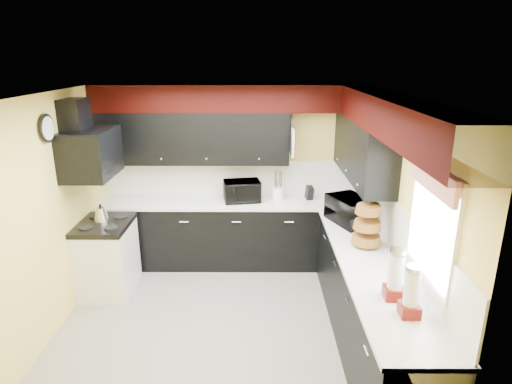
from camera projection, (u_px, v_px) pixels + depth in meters
ground at (223, 324)px, 4.76m from camera, size 3.60×3.60×0.00m
wall_back at (231, 174)px, 6.09m from camera, size 3.60×0.06×2.50m
wall_right at (396, 220)px, 4.37m from camera, size 0.06×3.60×2.50m
wall_left at (45, 220)px, 4.38m from camera, size 0.06×3.60×2.50m
ceiling at (217, 95)px, 4.00m from camera, size 3.60×3.60×0.06m
cab_back at (231, 234)px, 6.05m from camera, size 3.60×0.60×0.90m
cab_right at (368, 305)px, 4.33m from camera, size 0.60×3.00×0.90m
counter_back at (230, 202)px, 5.91m from camera, size 3.62×0.64×0.04m
counter_right at (372, 263)px, 4.18m from camera, size 0.64×3.02×0.04m
splash_back at (231, 178)px, 6.10m from camera, size 3.60×0.02×0.50m
splash_right at (395, 226)px, 4.39m from camera, size 0.02×3.60×0.50m
upper_back at (193, 138)px, 5.76m from camera, size 2.60×0.35×0.70m
upper_right at (363, 149)px, 5.06m from camera, size 0.35×1.80×0.70m
soffit_back at (229, 98)px, 5.59m from camera, size 3.60×0.36×0.35m
soffit_right at (394, 117)px, 3.87m from camera, size 0.36×3.24×0.35m
stove at (108, 259)px, 5.35m from camera, size 0.60×0.75×0.86m
cooktop at (104, 225)px, 5.21m from camera, size 0.62×0.77×0.06m
hood at (91, 153)px, 4.94m from camera, size 0.50×0.78×0.55m
hood_duct at (75, 117)px, 4.81m from camera, size 0.24×0.40×0.40m
window at (433, 227)px, 3.42m from camera, size 0.03×0.86×0.96m
valance at (432, 178)px, 3.30m from camera, size 0.04×0.88×0.20m
pan_top at (291, 124)px, 5.62m from camera, size 0.03×0.22×0.40m
pan_mid at (291, 144)px, 5.57m from camera, size 0.03×0.28×0.46m
pan_low at (290, 143)px, 5.83m from camera, size 0.03×0.24×0.42m
cut_board at (293, 142)px, 5.44m from camera, size 0.03×0.26×0.35m
baskets at (367, 225)px, 4.44m from camera, size 0.27×0.27×0.50m
clock at (47, 128)px, 4.35m from camera, size 0.03×0.30×0.30m
deco_plate at (417, 128)px, 3.73m from camera, size 0.03×0.24×0.24m
toaster_oven at (242, 191)px, 5.87m from camera, size 0.55×0.48×0.28m
microwave at (351, 210)px, 5.09m from camera, size 0.58×0.67×0.31m
utensil_crock at (278, 194)px, 5.92m from camera, size 0.21×0.21×0.18m
knife_block at (309, 193)px, 5.93m from camera, size 0.11×0.14×0.19m
kettle at (101, 214)px, 5.24m from camera, size 0.23×0.23×0.16m
dispenser_a at (395, 275)px, 3.47m from camera, size 0.16×0.16×0.43m
dispenser_b at (411, 293)px, 3.24m from camera, size 0.15×0.15×0.40m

